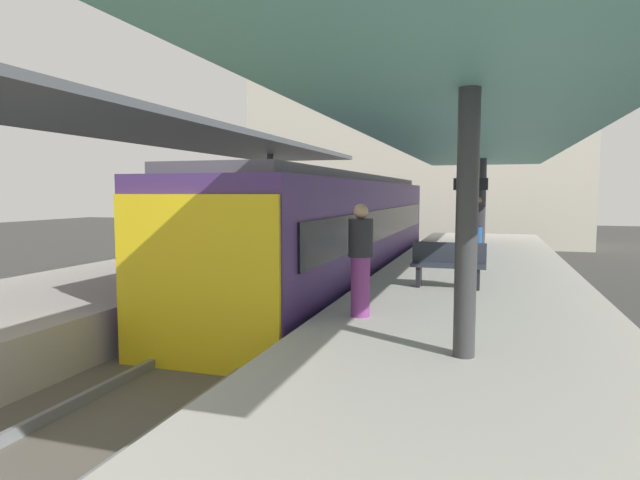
{
  "coord_description": "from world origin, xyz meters",
  "views": [
    {
      "loc": [
        4.03,
        -10.97,
        2.82
      ],
      "look_at": [
        0.08,
        1.55,
        1.66
      ],
      "focal_mm": 30.14,
      "sensor_mm": 36.0,
      "label": 1
    }
  ],
  "objects_px": {
    "passenger_near_bench": "(478,224)",
    "passenger_mid_platform": "(361,258)",
    "platform_bench": "(448,263)",
    "commuter_train": "(336,232)",
    "platform_sign": "(470,200)"
  },
  "relations": [
    {
      "from": "platform_sign",
      "to": "passenger_near_bench",
      "type": "xyz_separation_m",
      "value": [
        0.17,
        1.75,
        -0.75
      ]
    },
    {
      "from": "platform_bench",
      "to": "platform_sign",
      "type": "distance_m",
      "value": 4.67
    },
    {
      "from": "passenger_near_bench",
      "to": "passenger_mid_platform",
      "type": "height_order",
      "value": "passenger_near_bench"
    },
    {
      "from": "platform_sign",
      "to": "passenger_mid_platform",
      "type": "xyz_separation_m",
      "value": [
        -1.29,
        -7.4,
        -0.76
      ]
    },
    {
      "from": "commuter_train",
      "to": "passenger_mid_platform",
      "type": "relative_size",
      "value": 9.09
    },
    {
      "from": "passenger_mid_platform",
      "to": "passenger_near_bench",
      "type": "bearing_deg",
      "value": 80.95
    },
    {
      "from": "passenger_mid_platform",
      "to": "commuter_train",
      "type": "bearing_deg",
      "value": 108.69
    },
    {
      "from": "commuter_train",
      "to": "passenger_near_bench",
      "type": "distance_m",
      "value": 4.47
    },
    {
      "from": "commuter_train",
      "to": "platform_sign",
      "type": "xyz_separation_m",
      "value": [
        3.54,
        0.75,
        0.9
      ]
    },
    {
      "from": "platform_sign",
      "to": "platform_bench",
      "type": "bearing_deg",
      "value": -92.9
    },
    {
      "from": "platform_bench",
      "to": "passenger_near_bench",
      "type": "relative_size",
      "value": 0.83
    },
    {
      "from": "platform_bench",
      "to": "passenger_near_bench",
      "type": "xyz_separation_m",
      "value": [
        0.4,
        6.27,
        0.41
      ]
    },
    {
      "from": "platform_bench",
      "to": "passenger_mid_platform",
      "type": "distance_m",
      "value": 3.09
    },
    {
      "from": "commuter_train",
      "to": "platform_bench",
      "type": "bearing_deg",
      "value": -48.76
    },
    {
      "from": "platform_sign",
      "to": "passenger_near_bench",
      "type": "bearing_deg",
      "value": 84.38
    }
  ]
}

